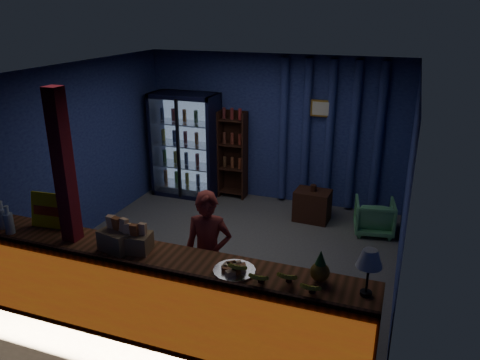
% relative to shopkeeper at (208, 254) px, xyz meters
% --- Properties ---
extents(ground, '(4.60, 4.60, 0.00)m').
position_rel_shopkeeper_xyz_m(ground, '(-0.31, 1.36, -0.74)').
color(ground, '#515154').
rests_on(ground, ground).
extents(room_walls, '(4.60, 4.60, 4.60)m').
position_rel_shopkeeper_xyz_m(room_walls, '(-0.31, 1.36, 0.83)').
color(room_walls, navy).
rests_on(room_walls, ground).
extents(counter, '(4.40, 0.57, 0.99)m').
position_rel_shopkeeper_xyz_m(counter, '(-0.31, -0.55, -0.26)').
color(counter, brown).
rests_on(counter, ground).
extents(support_post, '(0.16, 0.16, 2.60)m').
position_rel_shopkeeper_xyz_m(support_post, '(-1.36, -0.54, 0.56)').
color(support_post, maroon).
rests_on(support_post, ground).
extents(beverage_cooler, '(1.20, 0.62, 1.90)m').
position_rel_shopkeeper_xyz_m(beverage_cooler, '(-1.86, 3.28, 0.20)').
color(beverage_cooler, black).
rests_on(beverage_cooler, ground).
extents(bottle_shelf, '(0.50, 0.28, 1.60)m').
position_rel_shopkeeper_xyz_m(bottle_shelf, '(-1.01, 3.42, 0.06)').
color(bottle_shelf, '#371A11').
rests_on(bottle_shelf, ground).
extents(curtain_folds, '(1.74, 0.14, 2.50)m').
position_rel_shopkeeper_xyz_m(curtain_folds, '(0.69, 3.50, 0.56)').
color(curtain_folds, navy).
rests_on(curtain_folds, room_walls).
extents(framed_picture, '(0.36, 0.04, 0.28)m').
position_rel_shopkeeper_xyz_m(framed_picture, '(0.54, 3.45, 1.01)').
color(framed_picture, gold).
rests_on(framed_picture, room_walls).
extents(shopkeeper, '(0.60, 0.47, 1.47)m').
position_rel_shopkeeper_xyz_m(shopkeeper, '(0.00, 0.00, 0.00)').
color(shopkeeper, maroon).
rests_on(shopkeeper, ground).
extents(green_chair, '(0.67, 0.68, 0.54)m').
position_rel_shopkeeper_xyz_m(green_chair, '(1.59, 2.72, -0.46)').
color(green_chair, '#52A56A').
rests_on(green_chair, ground).
extents(side_table, '(0.59, 0.44, 0.62)m').
position_rel_shopkeeper_xyz_m(side_table, '(0.60, 2.86, -0.48)').
color(side_table, '#371A11').
rests_on(side_table, ground).
extents(yellow_sign, '(0.51, 0.15, 0.40)m').
position_rel_shopkeeper_xyz_m(yellow_sign, '(-1.76, -0.38, 0.42)').
color(yellow_sign, yellow).
rests_on(yellow_sign, counter).
extents(snack_box_left, '(0.38, 0.34, 0.35)m').
position_rel_shopkeeper_xyz_m(snack_box_left, '(-0.77, -0.56, 0.34)').
color(snack_box_left, '#916746').
rests_on(snack_box_left, counter).
extents(snack_box_centre, '(0.32, 0.28, 0.31)m').
position_rel_shopkeeper_xyz_m(snack_box_centre, '(-0.56, -0.53, 0.32)').
color(snack_box_centre, '#916746').
rests_on(snack_box_centre, counter).
extents(pastry_tray, '(0.41, 0.41, 0.07)m').
position_rel_shopkeeper_xyz_m(pastry_tray, '(0.53, -0.57, 0.24)').
color(pastry_tray, silver).
rests_on(pastry_tray, counter).
extents(banana_bunches, '(0.91, 0.27, 0.15)m').
position_rel_shopkeeper_xyz_m(banana_bunches, '(0.94, -0.64, 0.29)').
color(banana_bunches, gold).
rests_on(banana_bunches, counter).
extents(table_lamp, '(0.23, 0.23, 0.44)m').
position_rel_shopkeeper_xyz_m(table_lamp, '(1.74, -0.53, 0.56)').
color(table_lamp, black).
rests_on(table_lamp, counter).
extents(pineapple, '(0.18, 0.18, 0.31)m').
position_rel_shopkeeper_xyz_m(pineapple, '(1.32, -0.45, 0.34)').
color(pineapple, brown).
rests_on(pineapple, counter).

